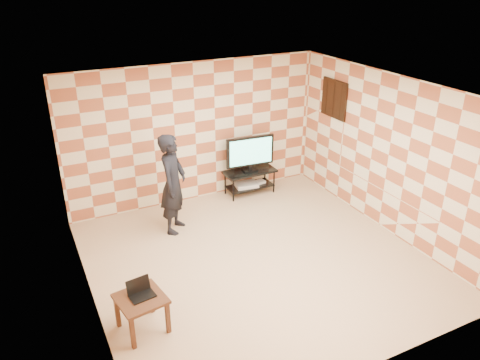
# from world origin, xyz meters

# --- Properties ---
(floor) EXTENTS (5.00, 5.00, 0.00)m
(floor) POSITION_xyz_m (0.00, 0.00, 0.00)
(floor) COLOR tan
(floor) RESTS_ON ground
(wall_back) EXTENTS (5.00, 0.02, 2.70)m
(wall_back) POSITION_xyz_m (0.00, 2.50, 1.35)
(wall_back) COLOR beige
(wall_back) RESTS_ON ground
(wall_front) EXTENTS (5.00, 0.02, 2.70)m
(wall_front) POSITION_xyz_m (0.00, -2.50, 1.35)
(wall_front) COLOR beige
(wall_front) RESTS_ON ground
(wall_left) EXTENTS (0.02, 5.00, 2.70)m
(wall_left) POSITION_xyz_m (-2.50, 0.00, 1.35)
(wall_left) COLOR beige
(wall_left) RESTS_ON ground
(wall_right) EXTENTS (0.02, 5.00, 2.70)m
(wall_right) POSITION_xyz_m (2.50, 0.00, 1.35)
(wall_right) COLOR beige
(wall_right) RESTS_ON ground
(ceiling) EXTENTS (5.00, 5.00, 0.02)m
(ceiling) POSITION_xyz_m (0.00, 0.00, 2.70)
(ceiling) COLOR white
(ceiling) RESTS_ON wall_back
(wall_art) EXTENTS (0.04, 0.72, 0.72)m
(wall_art) POSITION_xyz_m (2.47, 1.55, 1.95)
(wall_art) COLOR black
(wall_art) RESTS_ON wall_right
(tv_stand) EXTENTS (1.05, 0.47, 0.50)m
(tv_stand) POSITION_xyz_m (1.01, 2.18, 0.37)
(tv_stand) COLOR black
(tv_stand) RESTS_ON floor
(tv) EXTENTS (0.99, 0.21, 0.72)m
(tv) POSITION_xyz_m (1.01, 2.18, 0.90)
(tv) COLOR black
(tv) RESTS_ON tv_stand
(dvd_player) EXTENTS (0.48, 0.37, 0.07)m
(dvd_player) POSITION_xyz_m (0.93, 2.18, 0.21)
(dvd_player) COLOR silver
(dvd_player) RESTS_ON tv_stand
(game_console) EXTENTS (0.24, 0.19, 0.05)m
(game_console) POSITION_xyz_m (1.24, 2.20, 0.20)
(game_console) COLOR silver
(game_console) RESTS_ON tv_stand
(side_table) EXTENTS (0.65, 0.65, 0.50)m
(side_table) POSITION_xyz_m (-2.04, -0.71, 0.41)
(side_table) COLOR #392011
(side_table) RESTS_ON floor
(laptop) EXTENTS (0.34, 0.28, 0.21)m
(laptop) POSITION_xyz_m (-2.02, -0.66, 0.55)
(laptop) COLOR black
(laptop) RESTS_ON side_table
(person) EXTENTS (0.73, 0.77, 1.77)m
(person) POSITION_xyz_m (-0.83, 1.49, 0.88)
(person) COLOR black
(person) RESTS_ON floor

